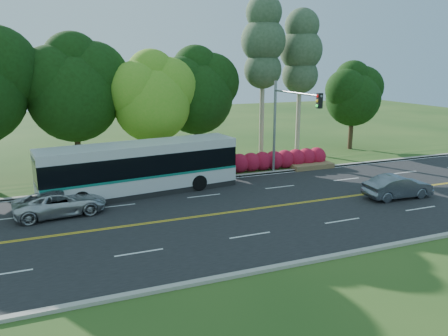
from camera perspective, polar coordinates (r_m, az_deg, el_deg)
name	(u,v)px	position (r m, az deg, el deg)	size (l,w,h in m)	color
ground	(232,212)	(25.07, 1.07, -5.80)	(120.00, 120.00, 0.00)	#204617
road	(232,212)	(25.06, 1.07, -5.77)	(60.00, 14.00, 0.02)	black
curb_north	(194,180)	(31.46, -3.94, -1.60)	(60.00, 0.30, 0.15)	#A5A095
curb_south	(297,263)	(19.15, 9.52, -12.18)	(60.00, 0.30, 0.15)	#A5A095
grass_verge	(187,175)	(33.18, -4.91, -0.85)	(60.00, 4.00, 0.10)	#204617
lane_markings	(231,212)	(25.03, 0.87, -5.77)	(57.60, 13.82, 0.00)	gold
tree_row	(106,84)	(34.19, -15.15, 10.50)	(44.70, 9.10, 13.84)	black
bougainvillea_hedge	(276,161)	(34.95, 6.82, 0.97)	(9.50, 2.25, 1.50)	maroon
traffic_signal	(287,115)	(31.58, 8.29, 6.85)	(0.42, 6.10, 7.00)	gray
transit_bus	(141,169)	(28.62, -10.84, -0.10)	(12.89, 4.34, 3.31)	silver
sedan	(398,187)	(29.50, 21.76, -2.27)	(1.53, 4.38, 1.44)	slate
suv	(60,203)	(26.08, -20.59, -4.29)	(2.28, 4.94, 1.37)	silver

